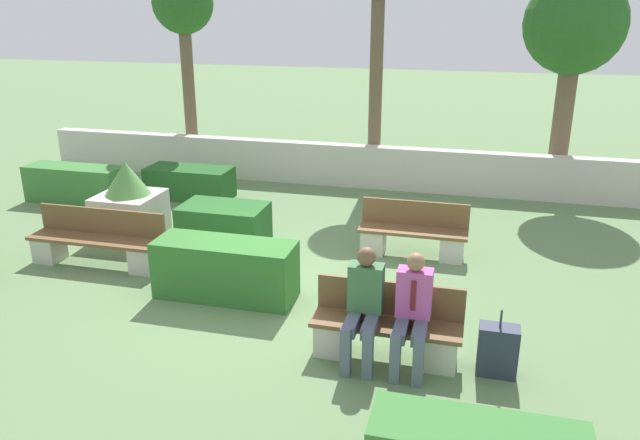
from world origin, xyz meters
name	(u,v)px	position (x,y,z in m)	size (l,w,h in m)	color
ground_plane	(274,288)	(0.00, 0.00, 0.00)	(60.00, 60.00, 0.00)	#607F51
perimeter_wall	(352,166)	(0.00, 5.33, 0.45)	(14.37, 0.30, 0.91)	beige
bench_front	(386,332)	(1.79, -1.36, 0.32)	(1.68, 0.48, 0.84)	brown
bench_left_side	(413,236)	(1.73, 1.72, 0.32)	(1.70, 0.48, 0.84)	brown
bench_right_side	(97,244)	(-2.87, 0.14, 0.33)	(2.11, 0.49, 0.84)	brown
person_seated_man	(412,308)	(2.08, -1.50, 0.72)	(0.38, 0.64, 1.31)	#515B70
person_seated_woman	(364,302)	(1.55, -1.50, 0.73)	(0.38, 0.64, 1.32)	#515B70
hedge_block_near_left	(224,226)	(-1.30, 1.34, 0.35)	(1.38, 0.85, 0.70)	#286028
hedge_block_mid_left	(226,269)	(-0.55, -0.38, 0.40)	(1.90, 0.67, 0.79)	#33702D
hedge_block_mid_right	(190,183)	(-3.03, 3.66, 0.32)	(1.73, 0.76, 0.63)	#235623
hedge_block_far_left	(75,184)	(-5.16, 2.87, 0.36)	(1.97, 0.64, 0.72)	#3D7A38
planter_corner_left	(129,204)	(-3.05, 1.40, 0.57)	(1.00, 1.00, 1.30)	beige
suitcase	(498,350)	(3.00, -1.41, 0.29)	(0.42, 0.24, 0.77)	#282D42
tree_leftmost	(183,12)	(-4.05, 5.97, 3.58)	(1.37, 1.37, 4.47)	brown
tree_center_right	(574,29)	(4.22, 5.91, 3.30)	(1.95, 1.95, 4.38)	brown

